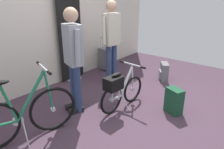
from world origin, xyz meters
name	(u,v)px	position (x,y,z in m)	size (l,w,h in m)	color
ground_plane	(127,111)	(0.00, 0.00, 0.00)	(6.42, 6.42, 0.00)	#473342
back_wall	(48,11)	(0.00, 1.90, 1.49)	(6.42, 0.10, 2.99)	silver
floor_banner_stand	(71,41)	(0.37, 1.75, 0.86)	(0.60, 0.36, 1.89)	#B7B7BC
folding_bike_foreground	(120,89)	(-0.02, 0.14, 0.36)	(1.02, 0.53, 0.73)	black
display_bike_left	(24,115)	(-1.41, 0.62, 0.36)	(1.33, 0.57, 0.96)	black
visitor_near_wall	(73,56)	(-0.49, 0.68, 0.93)	(0.35, 0.51, 1.63)	navy
visitor_browsing	(111,37)	(0.79, 0.98, 0.97)	(0.53, 0.31, 1.69)	navy
rolling_suitcase	(105,59)	(1.28, 1.58, 0.28)	(0.23, 0.38, 0.83)	slate
backpack_on_floor	(164,72)	(1.59, 0.14, 0.19)	(0.35, 0.30, 0.39)	slate
handbag_on_floor	(174,101)	(0.43, -0.60, 0.20)	(0.28, 0.31, 0.42)	#19472D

